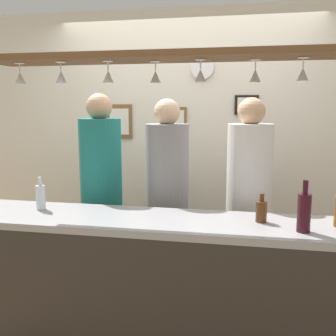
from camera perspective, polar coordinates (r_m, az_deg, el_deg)
ground_plane at (r=3.20m, az=-0.37°, el=-22.42°), size 8.00×8.00×0.00m
back_wall at (r=3.84m, az=2.84°, el=3.45°), size 4.40×0.06×2.60m
bar_counter at (r=2.46m, az=-2.75°, el=-15.33°), size 2.70×0.55×0.96m
overhead_glass_rack at (r=2.46m, az=-1.84°, el=16.09°), size 2.20×0.36×0.04m
hanging_wineglass_far_left at (r=2.75m, az=-21.00°, el=12.41°), size 0.07×0.07×0.13m
hanging_wineglass_left at (r=2.60m, az=-15.51°, el=12.92°), size 0.07×0.07×0.13m
hanging_wineglass_center_left at (r=2.49m, az=-8.82°, el=13.31°), size 0.07×0.07×0.13m
hanging_wineglass_center at (r=2.48m, az=-1.86°, el=13.43°), size 0.07×0.07×0.13m
hanging_wineglass_center_right at (r=2.40m, az=4.80°, el=13.56°), size 0.07×0.07×0.13m
hanging_wineglass_right at (r=2.45m, az=12.76°, el=13.28°), size 0.07×0.07×0.13m
hanging_wineglass_far_right at (r=2.42m, az=19.28°, el=13.06°), size 0.07×0.07×0.13m
person_left_teal_shirt at (r=3.20m, az=-9.86°, el=-1.82°), size 0.34×0.34×1.78m
person_middle_grey_shirt at (r=3.06m, az=-0.14°, el=-2.74°), size 0.34×0.34×1.73m
person_right_white_patterned_shirt at (r=3.00m, az=11.87°, el=-3.06°), size 0.34×0.34×1.74m
bottle_wine_dark_red at (r=2.33m, az=19.46°, el=-6.10°), size 0.08×0.08×0.30m
bottle_beer_brown_stubby at (r=2.47m, az=13.62°, el=-6.17°), size 0.07×0.07×0.18m
bottle_soda_clear at (r=2.82m, az=-18.29°, el=-4.02°), size 0.06×0.06×0.23m
picture_frame_caricature at (r=3.93m, az=-7.18°, el=6.82°), size 0.26×0.02×0.34m
picture_frame_crest at (r=3.79m, az=1.38°, el=7.03°), size 0.18×0.02×0.26m
picture_frame_upper_small at (r=3.74m, az=11.52°, el=9.12°), size 0.22×0.02×0.18m
wall_clock at (r=3.77m, az=5.08°, el=14.57°), size 0.22×0.03×0.22m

